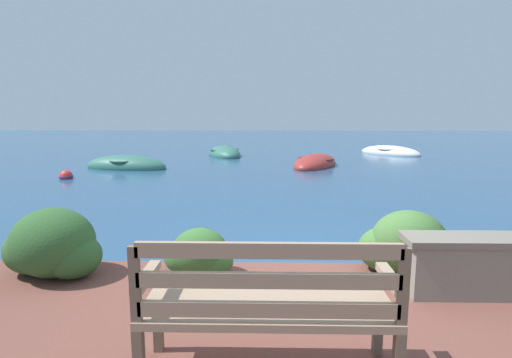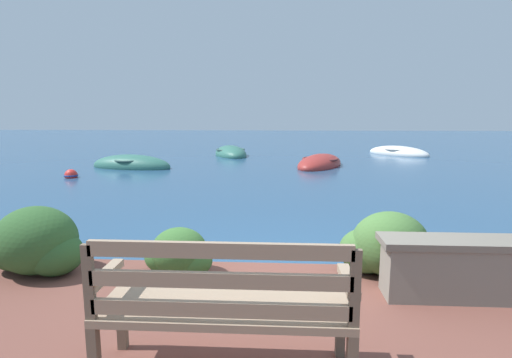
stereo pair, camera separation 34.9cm
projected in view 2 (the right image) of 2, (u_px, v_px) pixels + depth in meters
The scene contains 11 objects.
ground_plane at pixel (279, 282), 4.43m from camera, with size 80.00×80.00×0.00m.
park_bench at pixel (224, 304), 2.42m from camera, with size 1.58×0.48×0.93m.
stone_wall at pixel (501, 269), 3.51m from camera, with size 2.12×0.39×0.54m.
hedge_clump_far_left at pixel (36, 244), 4.09m from camera, with size 1.03×0.74×0.70m.
hedge_clump_left at pixel (178, 254), 4.07m from camera, with size 0.72×0.52×0.49m.
hedge_clump_centre at pixel (388, 248), 4.05m from camera, with size 0.96×0.69×0.65m.
rowboat_nearest at pixel (131, 166), 13.72m from camera, with size 3.06×1.68×0.80m.
rowboat_mid at pixel (320, 164), 14.10m from camera, with size 2.35×3.16×0.75m.
rowboat_far at pixel (231, 154), 17.64m from camera, with size 2.11×2.94×0.78m.
rowboat_outer at pixel (398, 153), 18.09m from camera, with size 2.86×3.01×0.69m.
mooring_buoy at pixel (71, 175), 11.62m from camera, with size 0.40×0.40×0.36m.
Camera 2 is at (-0.01, -4.19, 1.85)m, focal length 28.00 mm.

